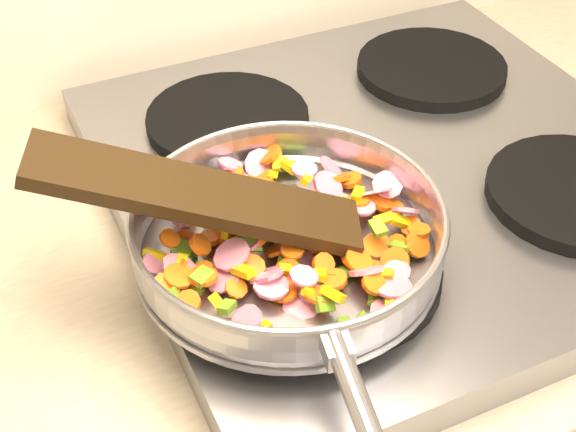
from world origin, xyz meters
name	(u,v)px	position (x,y,z in m)	size (l,w,h in m)	color
cooktop	(391,174)	(-0.70, 1.67, 0.92)	(0.60, 0.60, 0.04)	#939399
grate_fl	(339,273)	(-0.84, 1.52, 0.95)	(0.19, 0.19, 0.02)	black
grate_bl	(228,119)	(-0.84, 1.81, 0.95)	(0.19, 0.19, 0.02)	black
grate_br	(431,68)	(-0.56, 1.81, 0.95)	(0.19, 0.19, 0.02)	black
saute_pan	(289,232)	(-0.88, 1.56, 0.99)	(0.32, 0.49, 0.05)	#9E9EA5
vegetable_heap	(285,237)	(-0.88, 1.56, 0.98)	(0.28, 0.27, 0.05)	#E0BC0A
wooden_spatula	(199,195)	(-0.95, 1.59, 1.03)	(0.30, 0.07, 0.01)	black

